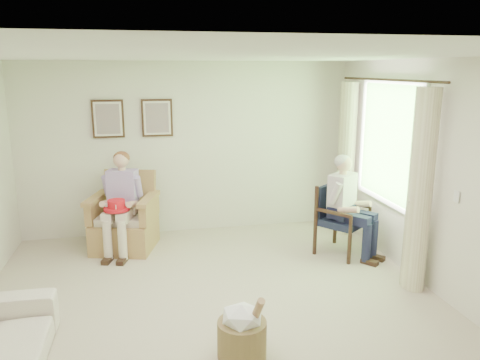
{
  "coord_description": "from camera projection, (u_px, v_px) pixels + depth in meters",
  "views": [
    {
      "loc": [
        -0.66,
        -4.3,
        2.48
      ],
      "look_at": [
        0.57,
        1.59,
        1.05
      ],
      "focal_mm": 35.0,
      "sensor_mm": 36.0,
      "label": 1
    }
  ],
  "objects": [
    {
      "name": "floor",
      "position": [
        218.0,
        317.0,
        4.8
      ],
      "size": [
        5.5,
        5.5,
        0.0
      ],
      "primitive_type": "plane",
      "color": "#C4B39E",
      "rests_on": "ground"
    },
    {
      "name": "person_dark",
      "position": [
        346.0,
        200.0,
        6.23
      ],
      "size": [
        0.4,
        0.63,
        1.35
      ],
      "rotation": [
        0.0,
        0.0,
        0.66
      ],
      "color": "#1B1E3B",
      "rests_on": "ground"
    },
    {
      "name": "framed_print_left",
      "position": [
        108.0,
        119.0,
        6.75
      ],
      "size": [
        0.45,
        0.05,
        0.55
      ],
      "color": "#382114",
      "rests_on": "back_wall"
    },
    {
      "name": "person_wicker",
      "position": [
        122.0,
        196.0,
        6.36
      ],
      "size": [
        0.4,
        0.63,
        1.37
      ],
      "rotation": [
        0.0,
        0.0,
        -0.28
      ],
      "color": "beige",
      "rests_on": "ground"
    },
    {
      "name": "hatbox",
      "position": [
        242.0,
        331.0,
        4.09
      ],
      "size": [
        0.5,
        0.5,
        0.64
      ],
      "color": "tan",
      "rests_on": "ground"
    },
    {
      "name": "framed_print_right",
      "position": [
        157.0,
        118.0,
        6.88
      ],
      "size": [
        0.45,
        0.05,
        0.55
      ],
      "color": "#382114",
      "rests_on": "back_wall"
    },
    {
      "name": "right_wall",
      "position": [
        447.0,
        183.0,
        5.0
      ],
      "size": [
        0.04,
        5.5,
        2.6
      ],
      "primitive_type": "cube",
      "color": "silver",
      "rests_on": "ground"
    },
    {
      "name": "wood_armchair",
      "position": [
        340.0,
        216.0,
        6.44
      ],
      "size": [
        0.61,
        0.57,
        0.93
      ],
      "rotation": [
        0.0,
        0.0,
        0.66
      ],
      "color": "black",
      "rests_on": "ground"
    },
    {
      "name": "wicker_armchair",
      "position": [
        124.0,
        225.0,
        6.6
      ],
      "size": [
        0.84,
        0.83,
        1.07
      ],
      "rotation": [
        0.0,
        0.0,
        -0.28
      ],
      "color": "#B57D55",
      "rests_on": "ground"
    },
    {
      "name": "curtain_left",
      "position": [
        420.0,
        192.0,
        5.21
      ],
      "size": [
        0.34,
        0.34,
        2.3
      ],
      "primitive_type": "cylinder",
      "color": "beige",
      "rests_on": "ground"
    },
    {
      "name": "curtain_right",
      "position": [
        346.0,
        159.0,
        7.07
      ],
      "size": [
        0.34,
        0.34,
        2.3
      ],
      "primitive_type": "cylinder",
      "color": "beige",
      "rests_on": "ground"
    },
    {
      "name": "red_hat",
      "position": [
        116.0,
        206.0,
        6.18
      ],
      "size": [
        0.34,
        0.34,
        0.14
      ],
      "color": "red",
      "rests_on": "person_wicker"
    },
    {
      "name": "ceiling",
      "position": [
        214.0,
        56.0,
        4.2
      ],
      "size": [
        5.0,
        5.5,
        0.02
      ],
      "primitive_type": "cube",
      "color": "white",
      "rests_on": "back_wall"
    },
    {
      "name": "back_wall",
      "position": [
        188.0,
        149.0,
        7.12
      ],
      "size": [
        5.0,
        0.04,
        2.6
      ],
      "primitive_type": "cube",
      "color": "silver",
      "rests_on": "ground"
    },
    {
      "name": "window",
      "position": [
        389.0,
        140.0,
        6.06
      ],
      "size": [
        0.13,
        2.5,
        1.63
      ],
      "color": "#2D6B23",
      "rests_on": "right_wall"
    }
  ]
}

